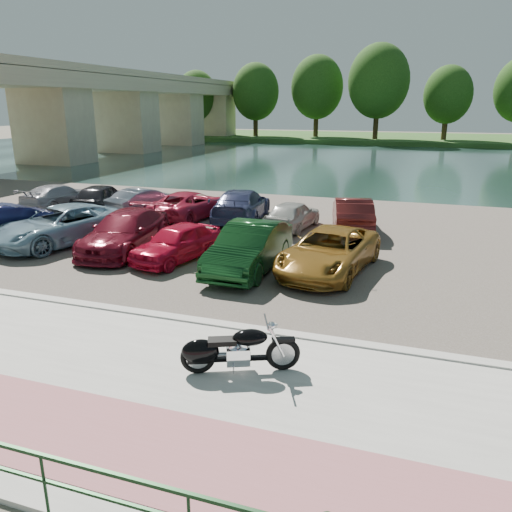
# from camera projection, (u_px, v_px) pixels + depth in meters

# --- Properties ---
(ground) EXTENTS (200.00, 200.00, 0.00)m
(ground) POSITION_uv_depth(u_px,v_px,m) (188.00, 369.00, 10.01)
(ground) COLOR #595447
(ground) RESTS_ON ground
(promenade) EXTENTS (60.00, 6.00, 0.10)m
(promenade) POSITION_uv_depth(u_px,v_px,m) (164.00, 393.00, 9.09)
(promenade) COLOR #A4A19A
(promenade) RESTS_ON ground
(pink_path) EXTENTS (60.00, 2.00, 0.01)m
(pink_path) POSITION_uv_depth(u_px,v_px,m) (116.00, 441.00, 7.71)
(pink_path) COLOR #A05A5D
(pink_path) RESTS_ON promenade
(kerb) EXTENTS (60.00, 0.30, 0.14)m
(kerb) POSITION_uv_depth(u_px,v_px,m) (226.00, 326.00, 11.80)
(kerb) COLOR #A4A19A
(kerb) RESTS_ON ground
(parking_lot) EXTENTS (60.00, 18.00, 0.04)m
(parking_lot) POSITION_uv_depth(u_px,v_px,m) (310.00, 237.00, 19.97)
(parking_lot) COLOR #48413A
(parking_lot) RESTS_ON ground
(river) EXTENTS (120.00, 40.00, 0.00)m
(river) POSITION_uv_depth(u_px,v_px,m) (380.00, 162.00, 46.27)
(river) COLOR #1A2E2B
(river) RESTS_ON ground
(far_bank) EXTENTS (120.00, 24.00, 0.60)m
(far_bank) POSITION_uv_depth(u_px,v_px,m) (400.00, 138.00, 75.19)
(far_bank) COLOR #214619
(far_bank) RESTS_ON ground
(bridge) EXTENTS (7.00, 56.00, 8.55)m
(bridge) POSITION_uv_depth(u_px,v_px,m) (121.00, 101.00, 54.20)
(bridge) COLOR tan
(bridge) RESTS_ON ground
(railing) EXTENTS (24.04, 0.05, 0.90)m
(railing) POSITION_uv_depth(u_px,v_px,m) (42.00, 468.00, 6.15)
(railing) COLOR #15311B
(railing) RESTS_ON promenade
(far_trees) EXTENTS (70.25, 10.68, 12.52)m
(far_trees) POSITION_uv_depth(u_px,v_px,m) (436.00, 86.00, 66.14)
(far_trees) COLOR #352713
(far_trees) RESTS_ON far_bank
(motorcycle) EXTENTS (2.20, 1.16, 1.05)m
(motorcycle) POSITION_uv_depth(u_px,v_px,m) (229.00, 350.00, 9.60)
(motorcycle) COLOR black
(motorcycle) RESTS_ON promenade
(car_2) EXTENTS (3.90, 5.66, 1.44)m
(car_2) POSITION_uv_depth(u_px,v_px,m) (61.00, 225.00, 18.76)
(car_2) COLOR #779AAE
(car_2) RESTS_ON parking_lot
(car_3) EXTENTS (2.47, 5.00, 1.40)m
(car_3) POSITION_uv_depth(u_px,v_px,m) (125.00, 232.00, 17.88)
(car_3) COLOR maroon
(car_3) RESTS_ON parking_lot
(car_4) EXTENTS (2.26, 3.89, 1.25)m
(car_4) POSITION_uv_depth(u_px,v_px,m) (177.00, 242.00, 16.77)
(car_4) COLOR #B60C29
(car_4) RESTS_ON parking_lot
(car_5) EXTENTS (1.64, 4.55, 1.49)m
(car_5) POSITION_uv_depth(u_px,v_px,m) (249.00, 248.00, 15.71)
(car_5) COLOR #0E3515
(car_5) RESTS_ON parking_lot
(car_6) EXTENTS (2.93, 5.13, 1.35)m
(car_6) POSITION_uv_depth(u_px,v_px,m) (329.00, 251.00, 15.59)
(car_6) COLOR olive
(car_6) RESTS_ON parking_lot
(car_7) EXTENTS (2.05, 4.35, 1.23)m
(car_7) POSITION_uv_depth(u_px,v_px,m) (59.00, 196.00, 25.34)
(car_7) COLOR #9B9BA4
(car_7) RESTS_ON parking_lot
(car_8) EXTENTS (2.41, 4.36, 1.40)m
(car_8) POSITION_uv_depth(u_px,v_px,m) (101.00, 197.00, 24.51)
(car_8) COLOR black
(car_8) RESTS_ON parking_lot
(car_9) EXTENTS (2.45, 4.06, 1.26)m
(car_9) POSITION_uv_depth(u_px,v_px,m) (145.00, 201.00, 24.00)
(car_9) COLOR slate
(car_9) RESTS_ON parking_lot
(car_10) EXTENTS (2.62, 4.78, 1.27)m
(car_10) POSITION_uv_depth(u_px,v_px,m) (190.00, 205.00, 23.07)
(car_10) COLOR #A31B35
(car_10) RESTS_ON parking_lot
(car_11) EXTENTS (2.63, 5.16, 1.43)m
(car_11) POSITION_uv_depth(u_px,v_px,m) (241.00, 205.00, 22.59)
(car_11) COLOR navy
(car_11) RESTS_ON parking_lot
(car_12) EXTENTS (1.92, 3.78, 1.23)m
(car_12) POSITION_uv_depth(u_px,v_px,m) (292.00, 215.00, 21.03)
(car_12) COLOR #B2B2AD
(car_12) RESTS_ON parking_lot
(car_13) EXTENTS (2.37, 4.49, 1.41)m
(car_13) POSITION_uv_depth(u_px,v_px,m) (352.00, 214.00, 20.74)
(car_13) COLOR #511615
(car_13) RESTS_ON parking_lot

